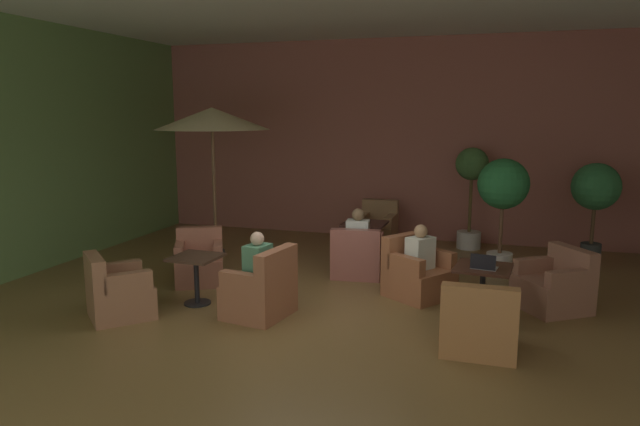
{
  "coord_description": "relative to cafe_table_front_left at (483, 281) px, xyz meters",
  "views": [
    {
      "loc": [
        2.28,
        -6.73,
        2.61
      ],
      "look_at": [
        0.0,
        0.51,
        1.27
      ],
      "focal_mm": 32.22,
      "sensor_mm": 36.0,
      "label": 1
    }
  ],
  "objects": [
    {
      "name": "armchair_front_right_north",
      "position": [
        -2.71,
        -0.8,
        -0.16
      ],
      "size": [
        0.84,
        0.92,
        0.91
      ],
      "color": "#95583B",
      "rests_on": "ground_plane"
    },
    {
      "name": "patron_blue_shirt",
      "position": [
        -0.88,
        0.6,
        0.2
      ],
      "size": [
        0.42,
        0.45,
        0.63
      ],
      "color": "silver",
      "rests_on": "ground_plane"
    },
    {
      "name": "armchair_front_left_east",
      "position": [
        0.01,
        -1.11,
        -0.18
      ],
      "size": [
        0.8,
        0.76,
        0.82
      ],
      "color": "#A06638",
      "rests_on": "ground_plane"
    },
    {
      "name": "armchair_front_left_north",
      "position": [
        -0.92,
        0.63,
        -0.17
      ],
      "size": [
        1.08,
        1.08,
        0.87
      ],
      "color": "#A15D3A",
      "rests_on": "ground_plane"
    },
    {
      "name": "armchair_mid_center_east",
      "position": [
        -2.08,
        3.42,
        -0.16
      ],
      "size": [
        0.71,
        0.8,
        0.9
      ],
      "color": "olive",
      "rests_on": "ground_plane"
    },
    {
      "name": "ground_plane",
      "position": [
        -2.14,
        -0.6,
        -0.5
      ],
      "size": [
        10.01,
        10.13,
        0.02
      ],
      "primitive_type": "cube",
      "color": "brown"
    },
    {
      "name": "potted_tree_left_corner",
      "position": [
        0.2,
        2.17,
        0.85
      ],
      "size": [
        0.81,
        0.81,
        1.88
      ],
      "color": "silver",
      "rests_on": "ground_plane"
    },
    {
      "name": "iced_drink_cup",
      "position": [
        0.06,
        -0.05,
        0.24
      ],
      "size": [
        0.08,
        0.08,
        0.11
      ],
      "primitive_type": "cylinder",
      "color": "white",
      "rests_on": "cafe_table_front_left"
    },
    {
      "name": "cafe_table_mid_center",
      "position": [
        -2.09,
        2.38,
        0.05
      ],
      "size": [
        0.74,
        0.74,
        0.68
      ],
      "color": "black",
      "rests_on": "ground_plane"
    },
    {
      "name": "patio_umbrella_tall_red",
      "position": [
        -4.81,
        1.96,
        1.98
      ],
      "size": [
        2.04,
        2.04,
        2.68
      ],
      "color": "#2D2D2D",
      "rests_on": "ground_plane"
    },
    {
      "name": "armchair_mid_center_north",
      "position": [
        -1.97,
        1.36,
        -0.18
      ],
      "size": [
        0.85,
        0.8,
        0.81
      ],
      "color": "#9D574B",
      "rests_on": "ground_plane"
    },
    {
      "name": "armchair_front_left_south",
      "position": [
        0.91,
        0.63,
        -0.18
      ],
      "size": [
        1.09,
        1.09,
        0.83
      ],
      "color": "#935E48",
      "rests_on": "ground_plane"
    },
    {
      "name": "potted_tree_mid_right",
      "position": [
        1.7,
        3.23,
        0.78
      ],
      "size": [
        0.8,
        0.8,
        1.76
      ],
      "color": "#333837",
      "rests_on": "ground_plane"
    },
    {
      "name": "cafe_table_front_right",
      "position": [
        -3.75,
        -0.62,
        0.01
      ],
      "size": [
        0.64,
        0.64,
        0.68
      ],
      "color": "black",
      "rests_on": "ground_plane"
    },
    {
      "name": "wall_back_brick",
      "position": [
        -2.14,
        4.43,
        1.54
      ],
      "size": [
        10.01,
        0.08,
        4.07
      ],
      "primitive_type": "cube",
      "color": "#9F5A4D",
      "rests_on": "ground_plane"
    },
    {
      "name": "open_laptop",
      "position": [
        0.01,
        -0.12,
        0.24
      ],
      "size": [
        0.34,
        0.27,
        0.2
      ],
      "color": "#9EA0A5",
      "rests_on": "cafe_table_front_left"
    },
    {
      "name": "armchair_front_right_south",
      "position": [
        -4.45,
        -1.39,
        -0.18
      ],
      "size": [
        1.04,
        1.04,
        0.84
      ],
      "color": "#905E41",
      "rests_on": "ground_plane"
    },
    {
      "name": "armchair_front_right_east",
      "position": [
        -4.22,
        0.31,
        -0.18
      ],
      "size": [
        0.96,
        0.97,
        0.83
      ],
      "color": "#995943",
      "rests_on": "ground_plane"
    },
    {
      "name": "potted_tree_mid_left",
      "position": [
        -0.37,
        3.87,
        0.81
      ],
      "size": [
        0.62,
        0.62,
        1.95
      ],
      "color": "silver",
      "rests_on": "ground_plane"
    },
    {
      "name": "patron_by_window",
      "position": [
        -1.98,
        1.39,
        0.23
      ],
      "size": [
        0.38,
        0.3,
        0.66
      ],
      "color": "silver",
      "rests_on": "ground_plane"
    },
    {
      "name": "patron_with_friend",
      "position": [
        -2.76,
        -0.79,
        0.24
      ],
      "size": [
        0.31,
        0.38,
        0.67
      ],
      "color": "#4A7F5A",
      "rests_on": "ground_plane"
    },
    {
      "name": "cafe_table_front_left",
      "position": [
        0.0,
        0.0,
        0.0
      ],
      "size": [
        0.75,
        0.75,
        0.68
      ],
      "color": "black",
      "rests_on": "ground_plane"
    }
  ]
}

